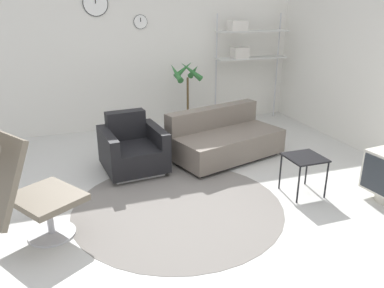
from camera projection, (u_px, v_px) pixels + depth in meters
The scene contains 9 objects.
ground_plane at pixel (190, 197), 4.28m from camera, with size 12.00×12.00×0.00m, color silver.
wall_back at pixel (135, 47), 6.34m from camera, with size 12.00×0.09×2.80m.
round_rug at pixel (178, 206), 4.07m from camera, with size 2.27×2.27×0.01m.
lounge_chair at pixel (6, 176), 3.09m from camera, with size 1.09×0.99×1.20m.
armchair_red at pixel (132, 150), 4.91m from camera, with size 0.83×0.86×0.74m.
couch_low at pixel (224, 140), 5.34m from camera, with size 1.71×1.22×0.68m.
side_table at pixel (304, 161), 4.23m from camera, with size 0.41×0.41×0.46m.
potted_plant at pixel (187, 106), 6.40m from camera, with size 0.48×0.48×1.24m.
shelf_unit at pixel (244, 43), 6.61m from camera, with size 1.31×0.28×1.94m.
Camera 1 is at (-1.24, -3.60, 2.05)m, focal length 35.00 mm.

